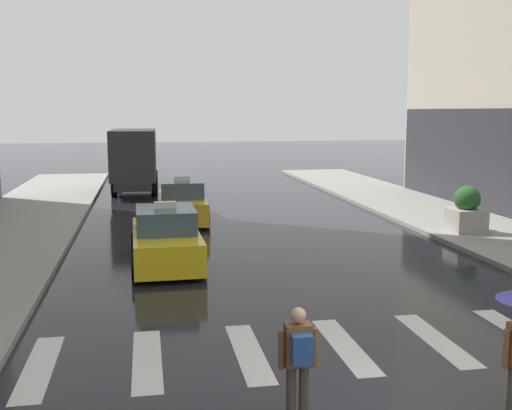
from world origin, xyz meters
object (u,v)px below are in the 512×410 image
planter_mid_block (467,211)px  taxi_second (182,203)px  pedestrian_with_backpack (298,356)px  taxi_lead (166,239)px  box_truck (135,158)px

planter_mid_block → taxi_second: bearing=154.1°
pedestrian_with_backpack → taxi_lead: bearing=99.0°
planter_mid_block → pedestrian_with_backpack: bearing=-127.7°
taxi_second → pedestrian_with_backpack: size_ratio=2.78×
taxi_lead → box_truck: size_ratio=0.60×
pedestrian_with_backpack → planter_mid_block: 14.55m
taxi_lead → planter_mid_block: (10.38, 2.17, 0.15)m
taxi_lead → planter_mid_block: taxi_lead is taller
taxi_lead → taxi_second: (0.87, 6.78, 0.00)m
taxi_second → box_truck: bearing=101.7°
taxi_lead → box_truck: bearing=93.7°
taxi_second → box_truck: box_truck is taller
taxi_second → pedestrian_with_backpack: bearing=-87.8°
taxi_lead → box_truck: (-1.04, 16.02, 1.13)m
taxi_lead → box_truck: 16.10m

